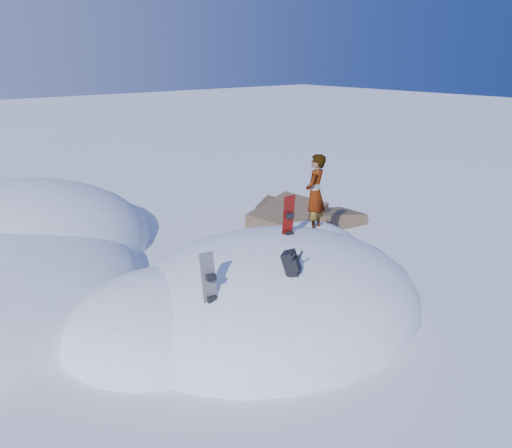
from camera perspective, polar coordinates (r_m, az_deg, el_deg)
ground at (r=11.15m, az=1.92°, el=-9.24°), size 120.00×120.00×0.00m
snow_mound at (r=11.21m, az=0.43°, el=-9.06°), size 8.00×6.00×3.00m
rock_outcrop at (r=15.49m, az=4.88°, el=-0.96°), size 4.68×4.41×1.68m
snowboard_red at (r=11.00m, az=3.68°, el=-0.32°), size 0.29×0.22×1.48m
snowboard_dark at (r=8.90m, az=-5.26°, el=-7.53°), size 0.30×0.29×1.38m
backpack at (r=9.36m, az=4.11°, el=-4.48°), size 0.45×0.50×0.53m
gear_pile at (r=9.07m, az=-3.98°, el=-15.70°), size 0.84×0.63×0.23m
person at (r=11.99m, az=6.76°, el=3.50°), size 0.82×0.71×1.89m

